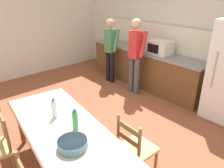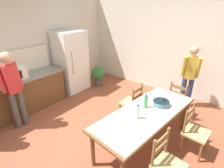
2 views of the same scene
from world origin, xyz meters
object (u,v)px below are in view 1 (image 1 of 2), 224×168
(dining_table, at_px, (64,133))
(chair_side_far_right, at_px, (135,148))
(person_at_sink, at_px, (110,48))
(microwave, at_px, (160,47))
(bottle_near_centre, at_px, (54,109))
(bottle_off_centre, at_px, (75,120))
(serving_bowl, at_px, (73,143))
(person_at_counter, at_px, (135,53))

(dining_table, distance_m, chair_side_far_right, 0.91)
(dining_table, height_order, person_at_sink, person_at_sink)
(microwave, relative_size, chair_side_far_right, 0.55)
(microwave, distance_m, bottle_near_centre, 3.04)
(bottle_near_centre, bearing_deg, person_at_sink, 125.40)
(bottle_off_centre, xyz_separation_m, chair_side_far_right, (0.46, 0.56, -0.44))
(chair_side_far_right, bearing_deg, bottle_off_centre, 52.34)
(bottle_off_centre, distance_m, serving_bowl, 0.33)
(person_at_sink, bearing_deg, chair_side_far_right, -125.28)
(bottle_near_centre, height_order, chair_side_far_right, bottle_near_centre)
(microwave, distance_m, person_at_sink, 1.25)
(serving_bowl, distance_m, chair_side_far_right, 0.87)
(dining_table, xyz_separation_m, person_at_sink, (-2.03, 2.50, 0.22))
(bottle_near_centre, distance_m, person_at_sink, 3.03)
(person_at_sink, bearing_deg, serving_bowl, -137.32)
(bottle_near_centre, distance_m, serving_bowl, 0.67)
(person_at_sink, bearing_deg, microwave, -66.38)
(microwave, distance_m, serving_bowl, 3.37)
(dining_table, bearing_deg, chair_side_far_right, 48.32)
(serving_bowl, xyz_separation_m, person_at_sink, (-2.41, 2.61, 0.09))
(bottle_near_centre, height_order, bottle_off_centre, same)
(bottle_off_centre, height_order, chair_side_far_right, bottle_off_centre)
(chair_side_far_right, bearing_deg, dining_table, 49.98)
(person_at_counter, bearing_deg, bottle_near_centre, -160.12)
(person_at_sink, bearing_deg, dining_table, -140.95)
(dining_table, relative_size, person_at_counter, 1.35)
(person_at_counter, bearing_deg, bottle_off_centre, -151.76)
(chair_side_far_right, bearing_deg, bottle_near_centre, 37.61)
(bottle_near_centre, bearing_deg, chair_side_far_right, 35.94)
(microwave, bearing_deg, bottle_off_centre, -70.83)
(person_at_counter, bearing_deg, microwave, -27.70)
(microwave, xyz_separation_m, bottle_near_centre, (0.61, -2.97, -0.17))
(serving_bowl, relative_size, person_at_counter, 0.19)
(microwave, distance_m, dining_table, 3.15)
(serving_bowl, bearing_deg, dining_table, 163.91)
(dining_table, relative_size, bottle_off_centre, 8.51)
(bottle_near_centre, relative_size, serving_bowl, 0.84)
(bottle_off_centre, bearing_deg, serving_bowl, -38.32)
(person_at_sink, xyz_separation_m, person_at_counter, (0.87, -0.02, 0.05))
(microwave, height_order, person_at_sink, person_at_sink)
(bottle_near_centre, height_order, person_at_counter, person_at_counter)
(serving_bowl, bearing_deg, person_at_counter, 120.69)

